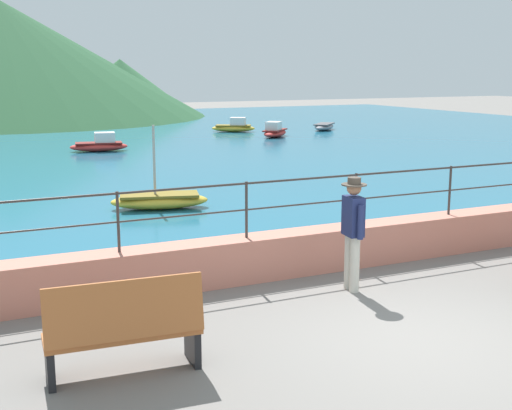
# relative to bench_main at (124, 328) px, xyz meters

# --- Properties ---
(ground_plane) EXTENTS (120.00, 120.00, 0.00)m
(ground_plane) POSITION_rel_bench_main_xyz_m (3.67, -0.60, -0.56)
(ground_plane) COLOR slate
(promenade_wall) EXTENTS (20.00, 0.56, 0.70)m
(promenade_wall) POSITION_rel_bench_main_xyz_m (3.67, 2.60, -0.21)
(promenade_wall) COLOR tan
(promenade_wall) RESTS_ON ground
(railing) EXTENTS (18.44, 0.04, 0.90)m
(railing) POSITION_rel_bench_main_xyz_m (3.67, 2.60, 0.77)
(railing) COLOR #383330
(railing) RESTS_ON promenade_wall
(lake_water) EXTENTS (64.00, 44.32, 0.06)m
(lake_water) POSITION_rel_bench_main_xyz_m (3.67, 25.24, -0.53)
(lake_water) COLOR #236B89
(lake_water) RESTS_ON ground
(hill_main) EXTENTS (28.33, 28.33, 8.09)m
(hill_main) POSITION_rel_bench_main_xyz_m (2.57, 43.57, 3.49)
(hill_main) COLOR #285633
(hill_main) RESTS_ON ground
(hill_secondary) EXTENTS (10.77, 10.77, 4.06)m
(hill_secondary) POSITION_rel_bench_main_xyz_m (10.52, 41.99, 1.47)
(hill_secondary) COLOR #33663D
(hill_secondary) RESTS_ON ground
(bench_main) EXTENTS (1.74, 0.68, 1.13)m
(bench_main) POSITION_rel_bench_main_xyz_m (0.00, 0.00, 0.00)
(bench_main) COLOR #B76633
(bench_main) RESTS_ON ground
(person_walking) EXTENTS (0.38, 0.57, 1.75)m
(person_walking) POSITION_rel_bench_main_xyz_m (3.88, 1.45, 0.42)
(person_walking) COLOR beige
(person_walking) RESTS_ON ground
(boat_0) EXTENTS (2.45, 1.91, 0.76)m
(boat_0) POSITION_rel_bench_main_xyz_m (12.62, 26.20, -0.23)
(boat_0) COLOR gold
(boat_0) RESTS_ON lake_water
(boat_1) EXTENTS (2.46, 1.48, 1.99)m
(boat_1) POSITION_rel_bench_main_xyz_m (2.98, 8.38, -0.30)
(boat_1) COLOR gold
(boat_1) RESTS_ON lake_water
(boat_2) EXTENTS (2.23, 2.29, 0.76)m
(boat_2) POSITION_rel_bench_main_xyz_m (13.32, 22.79, -0.23)
(boat_2) COLOR red
(boat_2) RESTS_ON lake_water
(boat_4) EXTENTS (2.42, 1.28, 0.76)m
(boat_4) POSITION_rel_bench_main_xyz_m (4.23, 20.53, -0.23)
(boat_4) COLOR red
(boat_4) RESTS_ON lake_water
(boat_5) EXTENTS (2.25, 2.27, 0.36)m
(boat_5) POSITION_rel_bench_main_xyz_m (17.48, 25.03, -0.30)
(boat_5) COLOR gray
(boat_5) RESTS_ON lake_water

